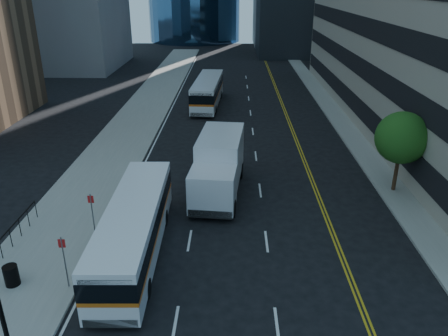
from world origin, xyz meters
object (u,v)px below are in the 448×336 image
bus_rear (208,91)px  trash_can (11,275)px  bus_front (134,228)px  street_tree (402,138)px  box_truck (219,165)px

bus_rear → trash_can: size_ratio=11.88×
bus_front → trash_can: (-4.91, -2.63, -0.88)m
trash_can → street_tree: bearing=26.5°
street_tree → bus_front: size_ratio=0.48×
bus_rear → trash_can: bearing=-99.3°
bus_front → box_truck: size_ratio=1.39×
bus_rear → trash_can: bus_rear is taller
street_tree → trash_can: street_tree is taller
street_tree → box_truck: street_tree is taller
box_truck → bus_rear: bearing=100.4°
street_tree → bus_front: bearing=-154.1°
bus_rear → box_truck: box_truck is taller
bus_front → trash_can: 5.64m
street_tree → bus_rear: bearing=121.9°
bus_front → bus_rear: bus_rear is taller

